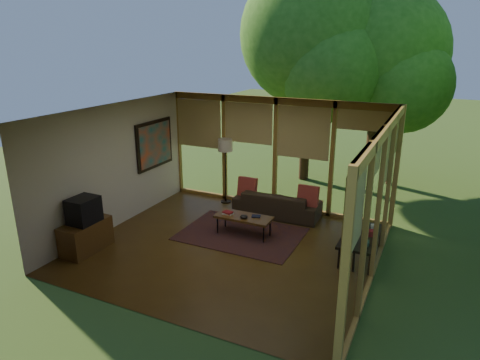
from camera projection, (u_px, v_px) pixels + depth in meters
The scene contains 25 objects.
floor at pixel (229, 248), 8.53m from camera, with size 5.50×5.50×0.00m, color brown.
ceiling at pixel (227, 113), 7.70m from camera, with size 5.50×5.50×0.00m, color white.
wall_left at pixel (115, 166), 9.24m from camera, with size 0.04×5.00×2.70m, color beige.
wall_front at pixel (147, 235), 5.97m from camera, with size 5.50×0.04×2.70m, color beige.
window_wall_back at pixel (275, 154), 10.26m from camera, with size 5.50×0.12×2.70m, color #A47A32.
window_wall_right at pixel (378, 207), 6.99m from camera, with size 0.12×5.00×2.70m, color #A47A32.
tree_nw at pixel (311, 35), 11.66m from camera, with size 3.89×3.89×6.05m.
tree_ne at pixel (380, 54), 11.62m from camera, with size 3.57×3.57×5.41m.
rug at pixel (241, 234), 9.13m from camera, with size 2.51×1.78×0.01m, color maroon.
sofa at pixel (277, 204), 10.05m from camera, with size 2.00×0.78×0.58m, color #332719.
pillow_left at pixel (247, 187), 10.21m from camera, with size 0.45×0.15×0.45m, color maroon.
pillow_right at pixel (308, 196), 9.60m from camera, with size 0.46×0.15×0.46m, color maroon.
ct_book_lower at pixel (228, 214), 9.08m from camera, with size 0.20×0.15×0.03m, color beige.
ct_book_upper at pixel (228, 212), 9.07m from camera, with size 0.19×0.15×0.03m, color maroon.
ct_book_side at pixel (256, 216), 8.94m from camera, with size 0.18×0.14×0.03m, color black.
ct_bowl at pixel (244, 217), 8.86m from camera, with size 0.16×0.16×0.07m, color black.
media_cabinet at pixel (86, 236), 8.34m from camera, with size 0.50×1.00×0.60m, color brown.
television at pixel (84, 210), 8.16m from camera, with size 0.45×0.55×0.50m, color black.
console_book_a at pixel (356, 242), 7.69m from camera, with size 0.21×0.15×0.07m, color #32574D.
console_book_b at pixel (361, 231), 8.07m from camera, with size 0.22×0.16×0.10m, color maroon.
console_book_c at pixel (364, 225), 8.42m from camera, with size 0.21×0.15×0.06m, color beige.
floor_lamp at pixel (225, 149), 10.53m from camera, with size 0.36×0.36×1.65m.
coffee_table at pixel (244, 218), 8.99m from camera, with size 1.20×0.50×0.43m.
side_console at pixel (360, 237), 8.06m from camera, with size 0.60×1.40×0.46m.
wall_painting at pixel (155, 144), 10.36m from camera, with size 0.06×1.35×1.15m.
Camera 1 is at (3.52, -6.85, 3.91)m, focal length 32.00 mm.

